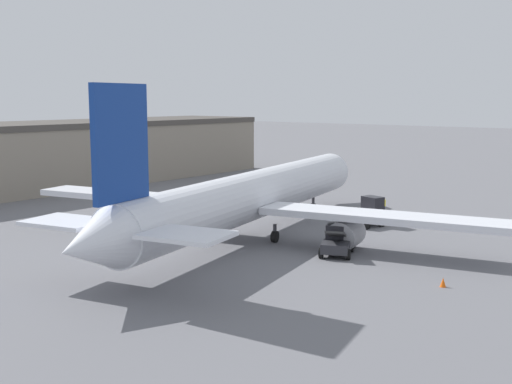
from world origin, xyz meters
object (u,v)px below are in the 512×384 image
object	(u,v)px
airplane	(250,197)
ground_crew_worker	(384,205)
baggage_tug	(368,213)
safety_cone_near	(443,282)
belt_loader_truck	(337,241)

from	to	relation	value
airplane	ground_crew_worker	bearing A→B (deg)	-24.79
baggage_tug	safety_cone_near	xyz separation A→B (m)	(-13.38, -12.09, -0.87)
safety_cone_near	belt_loader_truck	bearing A→B (deg)	71.30
airplane	safety_cone_near	xyz separation A→B (m)	(-3.55, -17.23, -2.98)
airplane	belt_loader_truck	size ratio (longest dim) A/B	11.38
belt_loader_truck	safety_cone_near	size ratio (longest dim) A/B	6.79
belt_loader_truck	safety_cone_near	xyz separation A→B (m)	(-3.04, -8.99, -0.71)
airplane	belt_loader_truck	world-z (taller)	airplane
ground_crew_worker	baggage_tug	world-z (taller)	baggage_tug
baggage_tug	ground_crew_worker	bearing A→B (deg)	30.31
belt_loader_truck	safety_cone_near	bearing A→B (deg)	-132.59
safety_cone_near	airplane	bearing A→B (deg)	78.37
ground_crew_worker	belt_loader_truck	xyz separation A→B (m)	(-16.30, -4.66, 0.12)
belt_loader_truck	airplane	bearing A→B (deg)	62.60
airplane	baggage_tug	distance (m)	11.29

